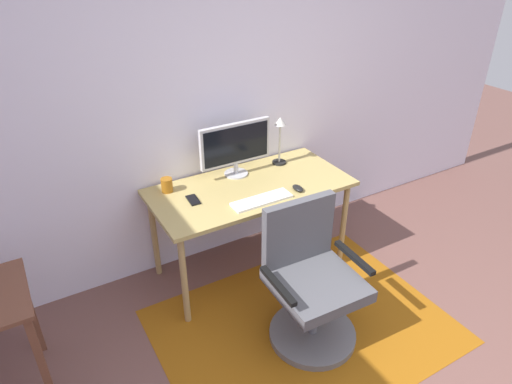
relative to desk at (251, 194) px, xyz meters
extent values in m
cube|color=silver|center=(0.06, 0.42, 0.63)|extent=(6.00, 0.10, 2.60)
cube|color=#8F500F|center=(-0.01, -0.74, -0.66)|extent=(1.89, 1.43, 0.01)
cube|color=tan|center=(0.00, 0.00, 0.06)|extent=(1.46, 0.70, 0.03)
cylinder|color=tan|center=(-0.67, -0.29, -0.31)|extent=(0.04, 0.04, 0.71)
cylinder|color=tan|center=(0.67, -0.29, -0.31)|extent=(0.04, 0.04, 0.71)
cylinder|color=tan|center=(-0.67, 0.29, -0.31)|extent=(0.04, 0.04, 0.71)
cylinder|color=tan|center=(0.67, 0.29, -0.31)|extent=(0.04, 0.04, 0.71)
cylinder|color=#B2B2B7|center=(-0.01, 0.21, 0.08)|extent=(0.18, 0.18, 0.01)
cylinder|color=#B2B2B7|center=(-0.01, 0.21, 0.13)|extent=(0.04, 0.04, 0.09)
cube|color=#B7B7BC|center=(-0.01, 0.21, 0.32)|extent=(0.56, 0.04, 0.31)
cube|color=black|center=(-0.01, 0.19, 0.32)|extent=(0.52, 0.00, 0.27)
cube|color=white|center=(-0.04, -0.23, 0.08)|extent=(0.43, 0.13, 0.02)
ellipsoid|color=black|center=(0.26, -0.23, 0.09)|extent=(0.06, 0.10, 0.03)
cylinder|color=#985A14|center=(-0.55, 0.23, 0.12)|extent=(0.08, 0.08, 0.10)
cube|color=black|center=(-0.44, 0.02, 0.08)|extent=(0.08, 0.14, 0.01)
cylinder|color=black|center=(0.38, 0.21, 0.08)|extent=(0.11, 0.11, 0.01)
cylinder|color=beige|center=(0.38, 0.21, 0.24)|extent=(0.02, 0.02, 0.31)
cone|color=beige|center=(0.38, 0.21, 0.42)|extent=(0.09, 0.09, 0.06)
cylinder|color=slate|center=(-0.01, -0.84, -0.64)|extent=(0.57, 0.57, 0.05)
cylinder|color=slate|center=(-0.01, -0.84, -0.44)|extent=(0.06, 0.06, 0.36)
cube|color=#4C4C51|center=(-0.01, -0.84, -0.22)|extent=(0.54, 0.54, 0.08)
cube|color=#4C4C51|center=(-0.01, -0.61, 0.04)|extent=(0.49, 0.08, 0.44)
cube|color=black|center=(-0.29, -0.83, -0.11)|extent=(0.05, 0.36, 0.03)
cube|color=black|center=(0.26, -0.85, -0.11)|extent=(0.05, 0.36, 0.03)
cube|color=brown|center=(-1.57, -0.51, -0.33)|extent=(0.04, 0.04, 0.67)
cube|color=brown|center=(-1.57, -0.05, -0.33)|extent=(0.04, 0.04, 0.67)
camera|label=1|loc=(-1.41, -2.51, 1.67)|focal=31.88mm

